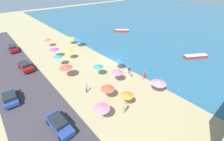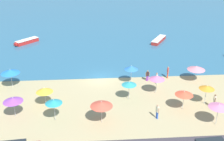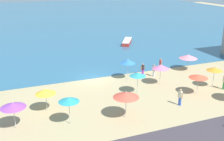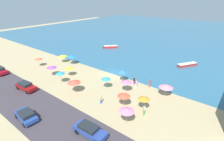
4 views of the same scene
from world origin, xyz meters
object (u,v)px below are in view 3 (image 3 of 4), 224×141
beach_umbrella_4 (161,67)px  beach_umbrella_11 (69,100)px  beach_umbrella_0 (126,95)px  bather_1 (143,69)px  beach_umbrella_5 (215,69)px  beach_umbrella_12 (198,76)px  beach_umbrella_2 (128,61)px  bather_2 (154,70)px  skiff_nearshore (127,42)px  bather_0 (160,64)px  beach_umbrella_10 (138,75)px  bather_3 (180,96)px  beach_umbrella_13 (13,105)px  beach_umbrella_6 (188,57)px  beach_umbrella_3 (46,91)px  bather_4 (224,81)px

beach_umbrella_4 → beach_umbrella_11: 13.35m
beach_umbrella_0 → bather_1: beach_umbrella_0 is taller
beach_umbrella_5 → beach_umbrella_11: size_ratio=0.95×
beach_umbrella_12 → beach_umbrella_2: bearing=126.1°
bather_2 → skiff_nearshore: bearing=76.2°
beach_umbrella_5 → bather_0: size_ratio=1.41×
beach_umbrella_10 → bather_1: (3.26, 4.95, -1.29)m
beach_umbrella_4 → beach_umbrella_11: size_ratio=0.97×
beach_umbrella_0 → bather_3: bearing=2.9°
beach_umbrella_13 → bather_3: bearing=-5.4°
beach_umbrella_10 → skiff_nearshore: beach_umbrella_10 is taller
beach_umbrella_11 → bather_2: 15.23m
beach_umbrella_6 → bather_1: 6.79m
beach_umbrella_3 → bather_1: bearing=22.7°
beach_umbrella_0 → skiff_nearshore: size_ratio=0.48×
bather_0 → bather_3: size_ratio=1.00×
beach_umbrella_5 → beach_umbrella_12: size_ratio=1.06×
beach_umbrella_5 → beach_umbrella_11: beach_umbrella_11 is taller
beach_umbrella_11 → beach_umbrella_13: (-4.52, 1.02, -0.19)m
beach_umbrella_2 → bather_1: beach_umbrella_2 is taller
beach_umbrella_5 → bather_4: bearing=-54.7°
beach_umbrella_2 → beach_umbrella_5: size_ratio=1.07×
beach_umbrella_0 → skiff_nearshore: 29.11m
beach_umbrella_2 → beach_umbrella_13: beach_umbrella_2 is taller
bather_3 → beach_umbrella_13: bearing=174.6°
beach_umbrella_3 → beach_umbrella_4: bearing=8.2°
beach_umbrella_5 → bather_0: bearing=110.1°
beach_umbrella_5 → bather_2: (-4.64, 5.72, -1.31)m
beach_umbrella_3 → beach_umbrella_6: size_ratio=0.96×
beach_umbrella_11 → beach_umbrella_2: bearing=41.3°
bather_1 → bather_3: bather_3 is taller
bather_2 → bather_0: bearing=39.6°
beach_umbrella_12 → skiff_nearshore: 24.58m
beach_umbrella_10 → beach_umbrella_11: beach_umbrella_11 is taller
beach_umbrella_2 → bather_4: size_ratio=1.48×
bather_1 → bather_2: bather_2 is taller
beach_umbrella_4 → beach_umbrella_10: 3.95m
beach_umbrella_3 → bather_4: (19.75, -2.06, -1.02)m
beach_umbrella_11 → beach_umbrella_12: size_ratio=1.11×
beach_umbrella_6 → skiff_nearshore: bearing=94.3°
beach_umbrella_0 → beach_umbrella_5: size_ratio=1.05×
beach_umbrella_10 → bather_3: beach_umbrella_10 is taller
beach_umbrella_10 → bather_0: size_ratio=1.38×
beach_umbrella_6 → bather_1: beach_umbrella_6 is taller
beach_umbrella_12 → bather_0: 8.40m
bather_1 → beach_umbrella_4: bearing=-82.9°
beach_umbrella_10 → beach_umbrella_13: (-13.09, -2.89, -0.03)m
beach_umbrella_5 → beach_umbrella_13: (-22.09, -1.19, -0.07)m
beach_umbrella_4 → beach_umbrella_12: size_ratio=1.07×
beach_umbrella_5 → bather_1: bearing=130.8°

